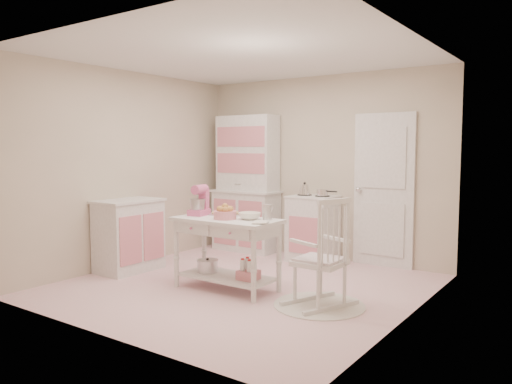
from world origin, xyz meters
TOP-DOWN VIEW (x-y plane):
  - room_shell at (0.00, 0.00)m, footprint 3.84×3.84m
  - door at (0.95, 1.87)m, footprint 0.82×0.05m
  - hutch at (-1.16, 1.66)m, footprint 1.06×0.50m
  - stove at (0.04, 1.61)m, footprint 0.62×0.57m
  - base_cabinet at (-1.63, -0.26)m, footprint 0.54×0.84m
  - lace_rug at (1.06, -0.14)m, footprint 0.92×0.92m
  - rocking_chair at (1.06, -0.14)m, footprint 0.71×0.85m
  - work_table at (-0.07, -0.20)m, footprint 1.20×0.60m
  - stand_mixer at (-0.49, -0.18)m, footprint 0.25×0.31m
  - cookie_tray at (-0.22, -0.02)m, footprint 0.34×0.24m
  - bread_basket at (-0.05, -0.25)m, footprint 0.25×0.25m
  - mixing_bowl at (0.19, -0.12)m, footprint 0.24×0.24m
  - metal_pitcher at (0.37, -0.04)m, footprint 0.10×0.10m
  - recipe_book at (0.38, -0.32)m, footprint 0.23×0.25m

SIDE VIEW (x-z plane):
  - lace_rug at x=1.06m, z-range 0.00..0.01m
  - work_table at x=-0.07m, z-range 0.00..0.80m
  - stove at x=0.04m, z-range 0.00..0.92m
  - base_cabinet at x=-1.63m, z-range 0.00..0.92m
  - rocking_chair at x=1.06m, z-range 0.00..1.10m
  - cookie_tray at x=-0.22m, z-range 0.80..0.82m
  - recipe_book at x=0.38m, z-range 0.80..0.82m
  - mixing_bowl at x=0.19m, z-range 0.80..0.88m
  - bread_basket at x=-0.05m, z-range 0.80..0.89m
  - metal_pitcher at x=0.37m, z-range 0.80..0.97m
  - stand_mixer at x=-0.49m, z-range 0.80..1.14m
  - door at x=0.95m, z-range 0.00..2.04m
  - hutch at x=-1.16m, z-range 0.00..2.08m
  - room_shell at x=0.00m, z-range 0.34..2.96m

